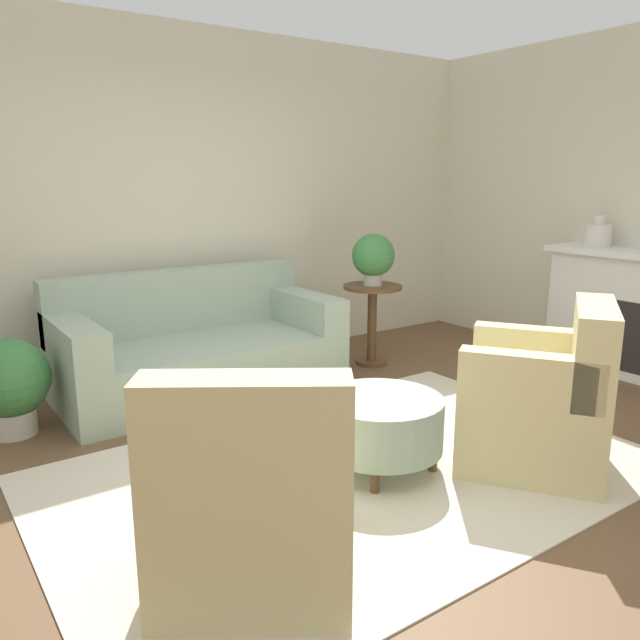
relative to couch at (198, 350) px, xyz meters
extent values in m
plane|color=brown|center=(0.12, -1.80, -0.32)|extent=(16.00, 16.00, 0.00)
cube|color=beige|center=(0.12, 0.67, 1.08)|extent=(8.82, 0.12, 2.80)
cube|color=beige|center=(0.12, -1.80, -0.31)|extent=(3.29, 2.15, 0.01)
cube|color=#9EB29E|center=(0.00, -0.06, -0.11)|extent=(2.07, 1.00, 0.41)
cube|color=#9EB29E|center=(0.00, 0.33, 0.34)|extent=(2.07, 0.20, 0.49)
cube|color=#9EB29E|center=(-0.92, -0.08, 0.23)|extent=(0.24, 0.96, 0.27)
cube|color=#9EB29E|center=(0.92, -0.08, 0.23)|extent=(0.24, 0.96, 0.27)
cube|color=brown|center=(0.00, -0.53, -0.29)|extent=(1.87, 0.05, 0.06)
cube|color=beige|center=(-0.78, -2.28, -0.08)|extent=(1.04, 1.05, 0.45)
cube|color=beige|center=(-0.94, -2.52, 0.39)|extent=(0.73, 0.58, 0.49)
cube|color=beige|center=(-0.52, -2.44, 0.28)|extent=(0.52, 0.67, 0.27)
cube|color=beige|center=(-1.02, -2.10, 0.28)|extent=(0.52, 0.67, 0.27)
cube|color=brown|center=(-0.59, -1.99, -0.28)|extent=(0.58, 0.42, 0.06)
cube|color=beige|center=(1.02, -2.28, -0.08)|extent=(1.04, 1.05, 0.45)
cube|color=beige|center=(1.17, -2.52, 0.39)|extent=(0.73, 0.58, 0.49)
cube|color=beige|center=(1.26, -2.10, 0.28)|extent=(0.52, 0.67, 0.27)
cube|color=beige|center=(0.75, -2.44, 0.28)|extent=(0.52, 0.67, 0.27)
cube|color=brown|center=(0.82, -1.99, -0.28)|extent=(0.58, 0.42, 0.06)
cylinder|color=#9EB29E|center=(0.27, -1.84, -0.04)|extent=(0.70, 0.70, 0.29)
cylinder|color=brown|center=(0.06, -2.05, -0.25)|extent=(0.05, 0.05, 0.12)
cylinder|color=brown|center=(0.48, -2.05, -0.25)|extent=(0.05, 0.05, 0.12)
cylinder|color=brown|center=(0.06, -1.63, -0.25)|extent=(0.05, 0.05, 0.12)
cylinder|color=brown|center=(0.48, -1.63, -0.25)|extent=(0.05, 0.05, 0.12)
cylinder|color=brown|center=(1.53, -0.25, 0.37)|extent=(0.51, 0.51, 0.03)
cylinder|color=brown|center=(1.53, -0.25, 0.02)|extent=(0.08, 0.08, 0.67)
cylinder|color=brown|center=(1.53, -0.25, -0.30)|extent=(0.28, 0.28, 0.03)
cube|color=white|center=(3.06, -1.73, 0.20)|extent=(0.36, 1.38, 1.03)
cube|color=#282323|center=(2.89, -1.73, 0.05)|extent=(0.02, 0.76, 0.57)
cylinder|color=silver|center=(3.04, -1.35, 0.81)|extent=(0.22, 0.22, 0.19)
cylinder|color=silver|center=(3.04, -1.35, 0.94)|extent=(0.10, 0.10, 0.07)
cylinder|color=beige|center=(1.53, -0.25, 0.44)|extent=(0.16, 0.16, 0.10)
sphere|color=#3D7F42|center=(1.53, -0.25, 0.64)|extent=(0.37, 0.37, 0.37)
cylinder|color=beige|center=(-1.33, -0.13, -0.23)|extent=(0.28, 0.28, 0.16)
sphere|color=#3D7F42|center=(-1.33, -0.13, 0.06)|extent=(0.50, 0.50, 0.50)
camera|label=1|loc=(-1.87, -4.30, 1.29)|focal=35.00mm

